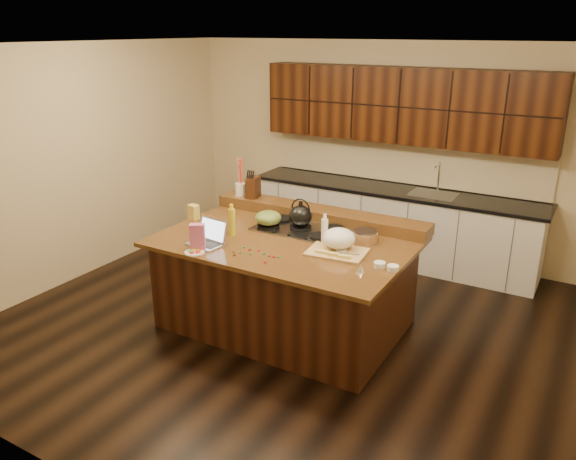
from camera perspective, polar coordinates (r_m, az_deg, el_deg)
The scene contains 36 objects.
room at distance 5.25m, azimuth -0.27°, elevation 3.43°, with size 5.52×5.02×2.72m.
island at distance 5.57m, azimuth -0.26°, elevation -5.34°, with size 2.40×1.60×0.92m.
back_ledge at distance 5.95m, azimuth 3.14°, elevation 1.66°, with size 2.40×0.30×0.12m, color black.
cooktop at distance 5.63m, azimuth 1.28°, elevation 0.13°, with size 0.92×0.52×0.05m.
back_counter at distance 7.19m, azimuth 10.87°, elevation 4.57°, with size 3.70×0.66×2.40m.
kettle at distance 5.59m, azimuth 1.29°, elevation 1.44°, with size 0.24×0.24×0.21m, color black.
green_bowl at distance 5.64m, azimuth -2.03°, elevation 1.24°, with size 0.26×0.26×0.15m, color #576C2B.
laptop at distance 5.32m, azimuth -8.06°, elevation -0.76°, with size 0.36×0.30×0.23m.
oil_bottle at distance 5.47m, azimuth -5.72°, elevation 0.77°, with size 0.07×0.07×0.27m, color gold.
vinegar_bottle at distance 5.23m, azimuth 3.74°, elevation -0.19°, with size 0.06×0.06×0.25m, color silver.
wooden_tray at distance 5.10m, azimuth 5.15°, elevation -1.18°, with size 0.56×0.44×0.21m.
ramekin_a at distance 4.83m, azimuth 9.29°, elevation -3.49°, with size 0.10×0.10×0.04m, color white.
ramekin_b at distance 4.79m, azimuth 10.61°, elevation -3.81°, with size 0.10×0.10×0.04m, color white.
ramekin_c at distance 5.07m, azimuth 5.41°, elevation -2.15°, with size 0.10×0.10×0.04m, color white.
strainer_bowl at distance 5.37m, azimuth 7.84°, elevation -0.71°, with size 0.24×0.24×0.09m, color #996B3F.
kitchen_timer at distance 4.71m, azimuth 7.38°, elevation -3.84°, with size 0.08×0.08×0.07m, color silver.
pink_bag at distance 5.16m, azimuth -9.18°, elevation -0.71°, with size 0.13×0.07×0.25m, color #BA5781.
candy_plate at distance 5.14m, azimuth -9.47°, elevation -2.25°, with size 0.18×0.18×0.01m, color white.
package_box at distance 6.02m, azimuth -9.58°, elevation 1.81°, with size 0.11×0.08×0.16m, color #DEC44E.
utensil_crock at distance 6.41m, azimuth -4.82°, elevation 4.16°, with size 0.12×0.12×0.14m, color white.
knife_block at distance 6.30m, azimuth -3.55°, elevation 4.36°, with size 0.12×0.19×0.23m, color black.
gumdrop_0 at distance 4.97m, azimuth -1.45°, elevation -2.73°, with size 0.02×0.02×0.02m, color red.
gumdrop_1 at distance 5.07m, azimuth -4.89°, elevation -2.32°, with size 0.02×0.02×0.02m, color #198C26.
gumdrop_2 at distance 4.87m, azimuth -2.37°, elevation -3.20°, with size 0.02×0.02×0.02m, color red.
gumdrop_3 at distance 5.04m, azimuth -5.57°, elevation -2.46°, with size 0.02×0.02×0.02m, color #198C26.
gumdrop_4 at distance 5.10m, azimuth -5.53°, elevation -2.21°, with size 0.02×0.02×0.02m, color red.
gumdrop_5 at distance 4.96m, azimuth -0.94°, elevation -2.75°, with size 0.02×0.02×0.02m, color #198C26.
gumdrop_6 at distance 4.98m, azimuth -1.93°, elevation -2.64°, with size 0.02×0.02×0.02m, color red.
gumdrop_7 at distance 5.04m, azimuth -3.87°, elevation -2.42°, with size 0.02×0.02×0.02m, color #198C26.
gumdrop_8 at distance 5.13m, azimuth -3.94°, elevation -1.99°, with size 0.02×0.02×0.02m, color red.
gumdrop_9 at distance 5.04m, azimuth -2.47°, elevation -2.41°, with size 0.02×0.02×0.02m, color #198C26.
gumdrop_10 at distance 5.11m, azimuth -3.00°, elevation -2.09°, with size 0.02×0.02×0.02m, color red.
gumdrop_11 at distance 5.19m, azimuth -4.48°, elevation -1.76°, with size 0.02×0.02×0.02m, color #198C26.
gumdrop_12 at distance 5.02m, azimuth -5.38°, elevation -2.54°, with size 0.02×0.02×0.02m, color red.
gumdrop_13 at distance 5.15m, azimuth -3.86°, elevation -1.91°, with size 0.02×0.02×0.02m, color #198C26.
gumdrop_14 at distance 4.85m, azimuth -2.32°, elevation -3.31°, with size 0.02×0.02×0.02m, color red.
Camera 1 is at (2.55, -4.35, 2.84)m, focal length 35.00 mm.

